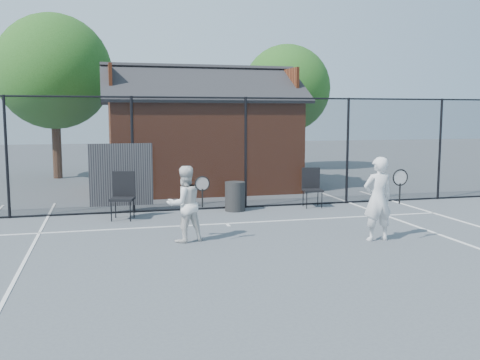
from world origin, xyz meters
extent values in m
plane|color=#484D53|center=(0.00, 0.00, 0.00)|extent=(80.00, 80.00, 0.00)
cube|color=silver|center=(0.00, 3.00, 0.01)|extent=(11.00, 0.06, 0.01)
cube|color=silver|center=(0.00, 2.85, 0.01)|extent=(0.06, 0.30, 0.01)
cylinder|color=black|center=(-5.00, 5.00, 1.50)|extent=(0.07, 0.07, 3.00)
cylinder|color=black|center=(-2.00, 5.00, 1.50)|extent=(0.07, 0.07, 3.00)
cylinder|color=black|center=(1.00, 5.00, 1.50)|extent=(0.07, 0.07, 3.00)
cylinder|color=black|center=(4.00, 5.00, 1.50)|extent=(0.07, 0.07, 3.00)
cylinder|color=black|center=(7.00, 5.00, 1.50)|extent=(0.07, 0.07, 3.00)
cylinder|color=black|center=(0.00, 5.00, 2.97)|extent=(22.00, 0.04, 0.04)
cylinder|color=black|center=(0.00, 5.00, 0.03)|extent=(22.00, 0.04, 0.04)
cube|color=black|center=(0.00, 5.00, 1.50)|extent=(22.00, 3.00, 0.01)
cube|color=black|center=(-2.30, 4.98, 1.00)|extent=(1.60, 0.04, 1.60)
cube|color=brown|center=(0.50, 9.00, 1.50)|extent=(6.00, 4.00, 3.00)
cube|color=black|center=(0.50, 8.00, 3.53)|extent=(6.50, 2.36, 1.32)
cube|color=black|center=(0.50, 10.00, 3.53)|extent=(6.50, 2.36, 1.32)
cube|color=brown|center=(-2.45, 9.00, 3.53)|extent=(0.10, 2.80, 1.06)
cube|color=brown|center=(3.45, 9.00, 3.53)|extent=(0.10, 2.80, 1.06)
cylinder|color=#352215|center=(-4.50, 13.50, 1.26)|extent=(0.36, 0.36, 2.52)
sphere|color=#1A4413|center=(-4.50, 13.50, 4.20)|extent=(4.48, 4.48, 4.48)
cylinder|color=#352215|center=(5.50, 14.50, 1.12)|extent=(0.36, 0.36, 2.23)
sphere|color=#1A4413|center=(5.50, 14.50, 3.72)|extent=(3.97, 3.97, 3.97)
imported|color=silver|center=(2.57, 0.64, 0.85)|extent=(0.63, 0.42, 1.69)
torus|color=black|center=(2.86, 0.30, 1.31)|extent=(0.33, 0.03, 0.33)
cylinder|color=black|center=(2.86, 0.30, 0.99)|extent=(0.03, 0.03, 0.41)
imported|color=silver|center=(-1.19, 1.52, 0.76)|extent=(0.87, 0.75, 1.52)
torus|color=black|center=(-0.89, 1.21, 1.20)|extent=(0.30, 0.02, 0.30)
cylinder|color=black|center=(-0.89, 1.21, 0.91)|extent=(0.03, 0.03, 0.37)
cube|color=black|center=(-2.31, 4.12, 0.56)|extent=(0.66, 0.68, 1.13)
cube|color=black|center=(2.79, 4.60, 0.52)|extent=(0.57, 0.59, 1.05)
cylinder|color=black|center=(0.61, 4.60, 0.39)|extent=(0.64, 0.64, 0.77)
camera|label=1|loc=(-2.74, -8.91, 2.52)|focal=40.00mm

